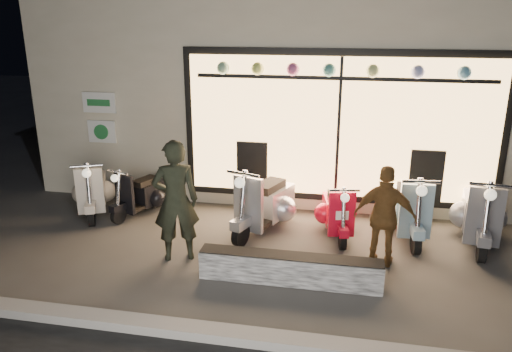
{
  "coord_description": "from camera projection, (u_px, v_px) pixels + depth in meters",
  "views": [
    {
      "loc": [
        1.02,
        -6.5,
        3.38
      ],
      "look_at": [
        -0.37,
        0.6,
        1.05
      ],
      "focal_mm": 35.0,
      "sensor_mm": 36.0,
      "label": 1
    }
  ],
  "objects": [
    {
      "name": "scooter_cream",
      "position": [
        93.0,
        189.0,
        8.98
      ],
      "size": [
        0.83,
        1.37,
        1.01
      ],
      "rotation": [
        0.0,
        0.0,
        0.43
      ],
      "color": "black",
      "rests_on": "ground"
    },
    {
      "name": "scooter_black",
      "position": [
        144.0,
        193.0,
        8.92
      ],
      "size": [
        0.68,
        1.22,
        0.88
      ],
      "rotation": [
        0.0,
        0.0,
        -0.37
      ],
      "color": "black",
      "rests_on": "ground"
    },
    {
      "name": "graffiti_barrier",
      "position": [
        290.0,
        269.0,
        6.57
      ],
      "size": [
        2.41,
        0.28,
        0.4
      ],
      "primitive_type": "cube",
      "color": "black",
      "rests_on": "ground"
    },
    {
      "name": "scooter_silver",
      "position": [
        267.0,
        203.0,
        8.21
      ],
      "size": [
        0.85,
        1.54,
        1.11
      ],
      "rotation": [
        0.0,
        0.0,
        -0.36
      ],
      "color": "black",
      "rests_on": "ground"
    },
    {
      "name": "scooter_blue",
      "position": [
        408.0,
        207.0,
        8.04
      ],
      "size": [
        0.55,
        1.51,
        1.08
      ],
      "rotation": [
        0.0,
        0.0,
        0.08
      ],
      "color": "black",
      "rests_on": "ground"
    },
    {
      "name": "scooter_red",
      "position": [
        337.0,
        211.0,
        8.09
      ],
      "size": [
        0.56,
        1.27,
        0.9
      ],
      "rotation": [
        0.0,
        0.0,
        0.19
      ],
      "color": "black",
      "rests_on": "ground"
    },
    {
      "name": "scooter_grey",
      "position": [
        479.0,
        213.0,
        7.78
      ],
      "size": [
        0.63,
        1.57,
        1.12
      ],
      "rotation": [
        0.0,
        0.0,
        -0.13
      ],
      "color": "black",
      "rests_on": "ground"
    },
    {
      "name": "ground",
      "position": [
        273.0,
        258.0,
        7.3
      ],
      "size": [
        40.0,
        40.0,
        0.0
      ],
      "primitive_type": "plane",
      "color": "#383533",
      "rests_on": "ground"
    },
    {
      "name": "man",
      "position": [
        176.0,
        201.0,
        7.04
      ],
      "size": [
        0.76,
        0.64,
        1.78
      ],
      "primitive_type": "imported",
      "rotation": [
        0.0,
        0.0,
        3.54
      ],
      "color": "black",
      "rests_on": "ground"
    },
    {
      "name": "woman",
      "position": [
        385.0,
        217.0,
        6.9
      ],
      "size": [
        0.9,
        0.48,
        1.46
      ],
      "primitive_type": "imported",
      "rotation": [
        0.0,
        0.0,
        3.0
      ],
      "color": "brown",
      "rests_on": "ground"
    },
    {
      "name": "shop_building",
      "position": [
        309.0,
        75.0,
        11.31
      ],
      "size": [
        10.2,
        6.23,
        4.2
      ],
      "color": "beige",
      "rests_on": "ground"
    },
    {
      "name": "kerb",
      "position": [
        244.0,
        337.0,
        5.41
      ],
      "size": [
        40.0,
        0.25,
        0.12
      ],
      "primitive_type": "cube",
      "color": "slate",
      "rests_on": "ground"
    }
  ]
}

